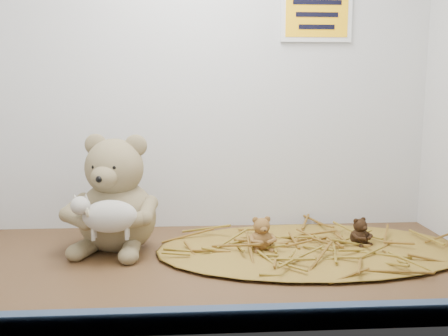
{
  "coord_description": "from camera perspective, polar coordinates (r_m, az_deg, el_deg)",
  "views": [
    {
      "loc": [
        -2.06,
        -100.03,
        36.48
      ],
      "look_at": [
        4.73,
        3.58,
        19.93
      ],
      "focal_mm": 40.0,
      "sensor_mm": 36.0,
      "label": 1
    }
  ],
  "objects": [
    {
      "name": "alcove_shell",
      "position": [
        1.09,
        -2.74,
        13.52
      ],
      "size": [
        120.4,
        60.2,
        90.4
      ],
      "color": "#4A2B19",
      "rests_on": "ground"
    },
    {
      "name": "front_rail",
      "position": [
        0.79,
        -1.97,
        -16.9
      ],
      "size": [
        119.28,
        2.2,
        3.6
      ],
      "primitive_type": "cube",
      "color": "#32445F",
      "rests_on": "shelf_floor"
    },
    {
      "name": "straw_bed",
      "position": [
        1.16,
        9.89,
        -9.06
      ],
      "size": [
        69.92,
        40.6,
        1.35
      ],
      "primitive_type": "ellipsoid",
      "color": "brown",
      "rests_on": "shelf_floor"
    },
    {
      "name": "main_teddy",
      "position": [
        1.16,
        -12.21,
        -2.75
      ],
      "size": [
        26.09,
        26.96,
        26.45
      ],
      "primitive_type": null,
      "rotation": [
        0.0,
        0.0,
        -0.24
      ],
      "color": "#94825B",
      "rests_on": "shelf_floor"
    },
    {
      "name": "toy_lamb",
      "position": [
        1.07,
        -12.89,
        -5.42
      ],
      "size": [
        14.93,
        9.11,
        9.65
      ],
      "primitive_type": null,
      "color": "#B2ABA0",
      "rests_on": "main_teddy"
    },
    {
      "name": "mini_teddy_tan",
      "position": [
        1.12,
        4.3,
        -7.28
      ],
      "size": [
        6.99,
        7.27,
        7.57
      ],
      "primitive_type": null,
      "rotation": [
        0.0,
        0.0,
        0.15
      ],
      "color": "#935E30",
      "rests_on": "straw_bed"
    },
    {
      "name": "mini_teddy_brown",
      "position": [
        1.19,
        15.23,
        -6.84
      ],
      "size": [
        6.98,
        7.11,
        6.34
      ],
      "primitive_type": null,
      "rotation": [
        0.0,
        0.0,
        0.46
      ],
      "color": "black",
      "rests_on": "straw_bed"
    },
    {
      "name": "wall_sign",
      "position": [
        1.35,
        10.52,
        16.82
      ],
      "size": [
        16.0,
        1.2,
        11.0
      ],
      "primitive_type": "cube",
      "color": "#FFB20D",
      "rests_on": "back_wall"
    }
  ]
}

